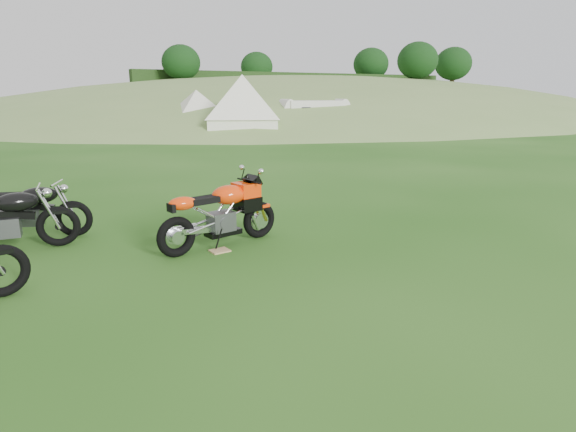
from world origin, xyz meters
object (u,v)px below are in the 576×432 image
tent_right (243,109)px  plywood_board (220,251)px  caravan (313,117)px  vintage_moto_c (29,209)px  sport_motorcycle (220,209)px  vintage_moto_d (4,218)px  tent_mid (197,112)px

tent_right → plywood_board: bearing=-90.3°
caravan → vintage_moto_c: bearing=-124.4°
sport_motorcycle → vintage_moto_d: 3.18m
sport_motorcycle → tent_mid: 20.92m
plywood_board → vintage_moto_d: (-2.80, 1.52, 0.51)m
plywood_board → vintage_moto_c: (-2.46, 2.14, 0.49)m
plywood_board → tent_right: bearing=65.3°
vintage_moto_d → sport_motorcycle: bearing=-17.5°
vintage_moto_d → caravan: (15.27, 16.02, 0.44)m
sport_motorcycle → vintage_moto_c: size_ratio=1.06×
plywood_board → caravan: caravan is taller
plywood_board → tent_right: tent_right is taller
sport_motorcycle → tent_mid: size_ratio=0.69×
vintage_moto_c → tent_right: bearing=75.6°
tent_mid → tent_right: tent_right is taller
vintage_moto_c → caravan: bearing=66.4°
sport_motorcycle → plywood_board: sport_motorcycle is taller
vintage_moto_c → caravan: (14.93, 15.41, 0.46)m
plywood_board → vintage_moto_c: 3.30m
tent_mid → caravan: bearing=-22.7°
tent_mid → sport_motorcycle: bearing=-106.9°
tent_right → tent_mid: bearing=136.1°
vintage_moto_d → tent_mid: (9.19, 18.65, 0.74)m
vintage_moto_c → tent_right: (10.19, 14.65, 0.99)m
tent_mid → plywood_board: bearing=-107.0°
tent_right → vintage_moto_d: bearing=-100.2°
sport_motorcycle → caravan: (12.36, 17.32, 0.36)m
plywood_board → caravan: (12.47, 17.54, 0.95)m
sport_motorcycle → vintage_moto_c: sport_motorcycle is taller
vintage_moto_c → vintage_moto_d: vintage_moto_d is taller
plywood_board → tent_mid: tent_mid is taller
vintage_moto_d → tent_mid: tent_mid is taller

